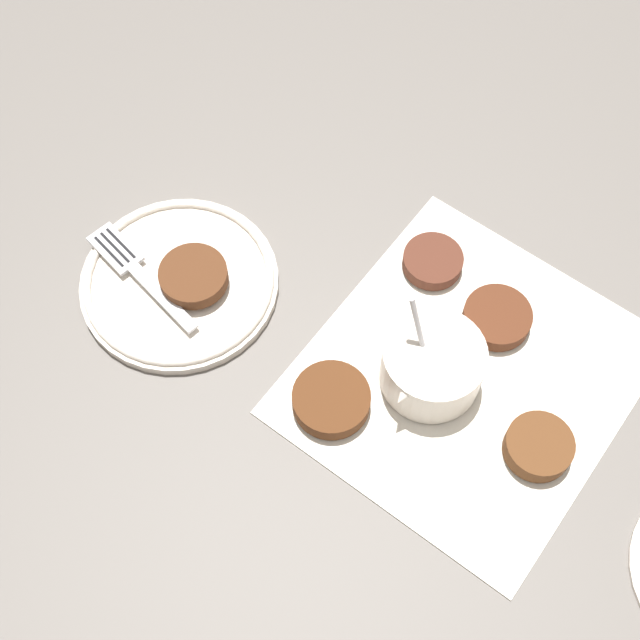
# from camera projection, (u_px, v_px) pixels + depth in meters

# --- Properties ---
(ground_plane) EXTENTS (4.00, 4.00, 0.00)m
(ground_plane) POSITION_uv_depth(u_px,v_px,m) (475.00, 411.00, 0.81)
(ground_plane) COLOR #605B56
(napkin) EXTENTS (0.31, 0.28, 0.00)m
(napkin) POSITION_uv_depth(u_px,v_px,m) (467.00, 375.00, 0.83)
(napkin) COLOR silver
(napkin) RESTS_ON ground_plane
(sauce_bowl) EXTENTS (0.10, 0.09, 0.11)m
(sauce_bowl) POSITION_uv_depth(u_px,v_px,m) (431.00, 368.00, 0.80)
(sauce_bowl) COLOR silver
(sauce_bowl) RESTS_ON napkin
(fritter_0) EXTENTS (0.07, 0.07, 0.02)m
(fritter_0) POSITION_uv_depth(u_px,v_px,m) (331.00, 400.00, 0.80)
(fritter_0) COLOR #512C16
(fritter_0) RESTS_ON napkin
(fritter_1) EXTENTS (0.07, 0.07, 0.02)m
(fritter_1) POSITION_uv_depth(u_px,v_px,m) (497.00, 318.00, 0.84)
(fritter_1) COLOR #522A18
(fritter_1) RESTS_ON napkin
(fritter_2) EXTENTS (0.06, 0.06, 0.02)m
(fritter_2) POSITION_uv_depth(u_px,v_px,m) (541.00, 442.00, 0.78)
(fritter_2) COLOR brown
(fritter_2) RESTS_ON napkin
(fritter_3) EXTENTS (0.06, 0.06, 0.02)m
(fritter_3) POSITION_uv_depth(u_px,v_px,m) (433.00, 261.00, 0.87)
(fritter_3) COLOR #512A1E
(fritter_3) RESTS_ON napkin
(serving_plate) EXTENTS (0.19, 0.19, 0.02)m
(serving_plate) POSITION_uv_depth(u_px,v_px,m) (179.00, 282.00, 0.87)
(serving_plate) COLOR silver
(serving_plate) RESTS_ON ground_plane
(fritter_on_plate) EXTENTS (0.07, 0.07, 0.02)m
(fritter_on_plate) POSITION_uv_depth(u_px,v_px,m) (194.00, 276.00, 0.85)
(fritter_on_plate) COLOR #512D19
(fritter_on_plate) RESTS_ON serving_plate
(fork) EXTENTS (0.04, 0.15, 0.00)m
(fork) POSITION_uv_depth(u_px,v_px,m) (134.00, 268.00, 0.86)
(fork) COLOR silver
(fork) RESTS_ON serving_plate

